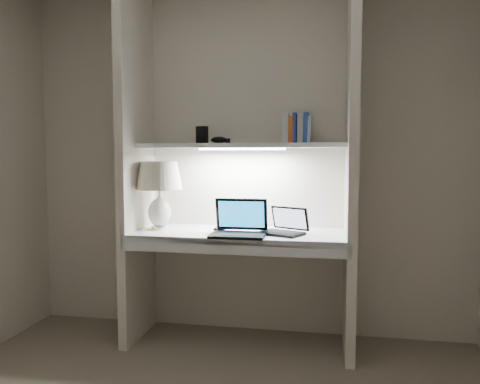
% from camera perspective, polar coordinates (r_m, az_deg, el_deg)
% --- Properties ---
extents(back_wall, '(3.20, 0.01, 2.50)m').
position_cam_1_polar(back_wall, '(3.39, 0.76, 3.91)').
color(back_wall, beige).
rests_on(back_wall, floor).
extents(alcove_panel_left, '(0.06, 0.55, 2.50)m').
position_cam_1_polar(alcove_panel_left, '(3.33, -12.55, 3.79)').
color(alcove_panel_left, beige).
rests_on(alcove_panel_left, floor).
extents(alcove_panel_right, '(0.06, 0.55, 2.50)m').
position_cam_1_polar(alcove_panel_right, '(3.07, 13.45, 3.73)').
color(alcove_panel_right, beige).
rests_on(alcove_panel_right, floor).
extents(desk, '(1.40, 0.55, 0.04)m').
position_cam_1_polar(desk, '(3.17, -0.09, -5.23)').
color(desk, white).
rests_on(desk, alcove_panel_left).
extents(desk_apron, '(1.46, 0.03, 0.10)m').
position_cam_1_polar(desk_apron, '(2.92, -1.03, -6.65)').
color(desk_apron, silver).
rests_on(desk_apron, desk).
extents(shelf, '(1.40, 0.36, 0.03)m').
position_cam_1_polar(shelf, '(3.21, 0.22, 5.66)').
color(shelf, silver).
rests_on(shelf, back_wall).
extents(strip_light, '(0.60, 0.04, 0.02)m').
position_cam_1_polar(strip_light, '(3.21, 0.22, 5.27)').
color(strip_light, white).
rests_on(strip_light, shelf).
extents(table_lamp, '(0.32, 0.32, 0.47)m').
position_cam_1_polar(table_lamp, '(3.28, -9.82, 1.01)').
color(table_lamp, white).
rests_on(table_lamp, desk).
extents(laptop_main, '(0.35, 0.30, 0.23)m').
position_cam_1_polar(laptop_main, '(3.03, -0.10, -4.28)').
color(laptop_main, black).
rests_on(laptop_main, desk).
extents(laptop_netbook, '(0.35, 0.33, 0.17)m').
position_cam_1_polar(laptop_netbook, '(3.09, 5.41, -4.35)').
color(laptop_netbook, black).
rests_on(laptop_netbook, desk).
extents(speaker, '(0.12, 0.10, 0.14)m').
position_cam_1_polar(speaker, '(3.37, 0.87, -3.10)').
color(speaker, silver).
rests_on(speaker, desk).
extents(mouse, '(0.10, 0.08, 0.03)m').
position_cam_1_polar(mouse, '(3.18, -2.52, -4.54)').
color(mouse, black).
rests_on(mouse, desk).
extents(cable_coil, '(0.13, 0.13, 0.01)m').
position_cam_1_polar(cable_coil, '(3.13, 3.64, -4.86)').
color(cable_coil, black).
rests_on(cable_coil, desk).
extents(sticky_note, '(0.07, 0.07, 0.00)m').
position_cam_1_polar(sticky_note, '(3.28, -10.53, -4.59)').
color(sticky_note, '#E9F834').
rests_on(sticky_note, desk).
extents(book_row, '(0.19, 0.13, 0.20)m').
position_cam_1_polar(book_row, '(3.20, 6.97, 7.62)').
color(book_row, silver).
rests_on(book_row, shelf).
extents(shelf_box, '(0.09, 0.07, 0.12)m').
position_cam_1_polar(shelf_box, '(3.31, -4.65, 6.93)').
color(shelf_box, black).
rests_on(shelf_box, shelf).
extents(shelf_gadget, '(0.12, 0.09, 0.05)m').
position_cam_1_polar(shelf_gadget, '(3.28, -2.58, 6.34)').
color(shelf_gadget, black).
rests_on(shelf_gadget, shelf).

